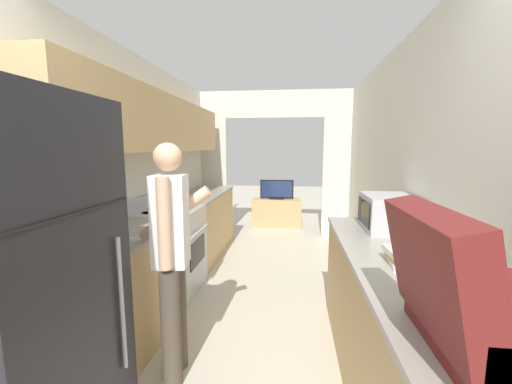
{
  "coord_description": "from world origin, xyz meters",
  "views": [
    {
      "loc": [
        0.34,
        -0.6,
        1.55
      ],
      "look_at": [
        -0.02,
        2.39,
        1.12
      ],
      "focal_mm": 22.0,
      "sensor_mm": 36.0,
      "label": 1
    }
  ],
  "objects_px": {
    "suitcase": "(478,307)",
    "book_stack": "(408,258)",
    "person": "(172,257)",
    "tv_cabinet": "(277,212)",
    "refrigerator": "(9,296)",
    "television": "(277,190)",
    "microwave": "(388,213)",
    "range_oven": "(169,250)"
  },
  "relations": [
    {
      "from": "person",
      "to": "microwave",
      "type": "bearing_deg",
      "value": -75.14
    },
    {
      "from": "refrigerator",
      "to": "microwave",
      "type": "height_order",
      "value": "refrigerator"
    },
    {
      "from": "refrigerator",
      "to": "book_stack",
      "type": "height_order",
      "value": "refrigerator"
    },
    {
      "from": "microwave",
      "to": "television",
      "type": "height_order",
      "value": "microwave"
    },
    {
      "from": "range_oven",
      "to": "book_stack",
      "type": "relative_size",
      "value": 3.61
    },
    {
      "from": "microwave",
      "to": "book_stack",
      "type": "distance_m",
      "value": 0.78
    },
    {
      "from": "refrigerator",
      "to": "television",
      "type": "height_order",
      "value": "refrigerator"
    },
    {
      "from": "microwave",
      "to": "television",
      "type": "distance_m",
      "value": 3.69
    },
    {
      "from": "range_oven",
      "to": "suitcase",
      "type": "height_order",
      "value": "suitcase"
    },
    {
      "from": "refrigerator",
      "to": "tv_cabinet",
      "type": "relative_size",
      "value": 1.86
    },
    {
      "from": "person",
      "to": "book_stack",
      "type": "xyz_separation_m",
      "value": [
        1.42,
        -0.12,
        0.1
      ]
    },
    {
      "from": "television",
      "to": "refrigerator",
      "type": "bearing_deg",
      "value": -100.94
    },
    {
      "from": "range_oven",
      "to": "television",
      "type": "height_order",
      "value": "range_oven"
    },
    {
      "from": "refrigerator",
      "to": "suitcase",
      "type": "xyz_separation_m",
      "value": [
        1.83,
        -0.19,
        0.17
      ]
    },
    {
      "from": "refrigerator",
      "to": "range_oven",
      "type": "xyz_separation_m",
      "value": [
        -0.06,
        1.94,
        -0.43
      ]
    },
    {
      "from": "person",
      "to": "refrigerator",
      "type": "bearing_deg",
      "value": 138.44
    },
    {
      "from": "refrigerator",
      "to": "tv_cabinet",
      "type": "xyz_separation_m",
      "value": [
        0.94,
        4.91,
        -0.61
      ]
    },
    {
      "from": "suitcase",
      "to": "book_stack",
      "type": "xyz_separation_m",
      "value": [
        0.07,
        0.78,
        -0.12
      ]
    },
    {
      "from": "suitcase",
      "to": "television",
      "type": "bearing_deg",
      "value": 99.96
    },
    {
      "from": "tv_cabinet",
      "to": "television",
      "type": "height_order",
      "value": "television"
    },
    {
      "from": "refrigerator",
      "to": "person",
      "type": "height_order",
      "value": "refrigerator"
    },
    {
      "from": "television",
      "to": "person",
      "type": "bearing_deg",
      "value": -96.43
    },
    {
      "from": "book_stack",
      "to": "tv_cabinet",
      "type": "distance_m",
      "value": 4.48
    },
    {
      "from": "person",
      "to": "tv_cabinet",
      "type": "xyz_separation_m",
      "value": [
        0.47,
        4.2,
        -0.57
      ]
    },
    {
      "from": "refrigerator",
      "to": "tv_cabinet",
      "type": "bearing_deg",
      "value": 79.16
    },
    {
      "from": "suitcase",
      "to": "tv_cabinet",
      "type": "bearing_deg",
      "value": 99.88
    },
    {
      "from": "tv_cabinet",
      "to": "television",
      "type": "relative_size",
      "value": 1.48
    },
    {
      "from": "person",
      "to": "microwave",
      "type": "relative_size",
      "value": 3.38
    },
    {
      "from": "book_stack",
      "to": "television",
      "type": "distance_m",
      "value": 4.4
    },
    {
      "from": "refrigerator",
      "to": "microwave",
      "type": "bearing_deg",
      "value": 33.99
    },
    {
      "from": "microwave",
      "to": "television",
      "type": "bearing_deg",
      "value": 106.72
    },
    {
      "from": "microwave",
      "to": "television",
      "type": "relative_size",
      "value": 0.73
    },
    {
      "from": "person",
      "to": "tv_cabinet",
      "type": "height_order",
      "value": "person"
    },
    {
      "from": "suitcase",
      "to": "refrigerator",
      "type": "bearing_deg",
      "value": 174.03
    },
    {
      "from": "microwave",
      "to": "tv_cabinet",
      "type": "bearing_deg",
      "value": 106.53
    },
    {
      "from": "television",
      "to": "microwave",
      "type": "bearing_deg",
      "value": -73.28
    },
    {
      "from": "suitcase",
      "to": "tv_cabinet",
      "type": "xyz_separation_m",
      "value": [
        -0.89,
        5.1,
        -0.78
      ]
    },
    {
      "from": "range_oven",
      "to": "person",
      "type": "xyz_separation_m",
      "value": [
        0.53,
        -1.23,
        0.39
      ]
    },
    {
      "from": "person",
      "to": "microwave",
      "type": "height_order",
      "value": "person"
    },
    {
      "from": "television",
      "to": "range_oven",
      "type": "bearing_deg",
      "value": -108.82
    },
    {
      "from": "microwave",
      "to": "tv_cabinet",
      "type": "xyz_separation_m",
      "value": [
        -1.06,
        3.56,
        -0.76
      ]
    },
    {
      "from": "suitcase",
      "to": "book_stack",
      "type": "distance_m",
      "value": 0.79
    }
  ]
}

